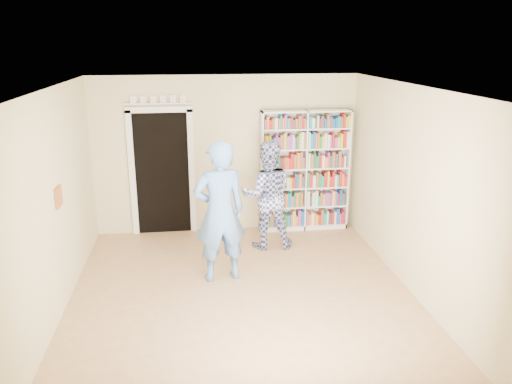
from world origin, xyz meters
TOP-DOWN VIEW (x-y plane):
  - floor at (0.00, 0.00)m, footprint 5.00×5.00m
  - ceiling at (0.00, 0.00)m, footprint 5.00×5.00m
  - wall_back at (0.00, 2.50)m, footprint 4.50×0.00m
  - wall_left at (-2.25, 0.00)m, footprint 0.00×5.00m
  - wall_right at (2.25, 0.00)m, footprint 0.00×5.00m
  - bookshelf at (1.35, 2.34)m, footprint 1.54×0.29m
  - doorway at (-1.10, 2.48)m, footprint 1.10×0.08m
  - wall_art at (-2.23, 0.20)m, footprint 0.03×0.25m
  - man_blue at (-0.25, 0.55)m, footprint 0.81×0.61m
  - man_plaid at (0.57, 1.61)m, footprint 0.87×0.69m
  - paper_sheet at (0.69, 1.45)m, footprint 0.22×0.08m

SIDE VIEW (x-z plane):
  - floor at x=0.00m, z-range 0.00..0.00m
  - man_plaid at x=0.57m, z-range 0.00..1.74m
  - man_blue at x=-0.25m, z-range 0.00..1.99m
  - bookshelf at x=1.35m, z-range 0.01..2.12m
  - paper_sheet at x=0.69m, z-range 0.94..1.26m
  - doorway at x=-1.10m, z-range -0.04..2.39m
  - wall_back at x=0.00m, z-range -0.90..3.60m
  - wall_left at x=-2.25m, z-range -1.15..3.85m
  - wall_right at x=2.25m, z-range -1.15..3.85m
  - wall_art at x=-2.23m, z-range 1.27..1.52m
  - ceiling at x=0.00m, z-range 2.70..2.70m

